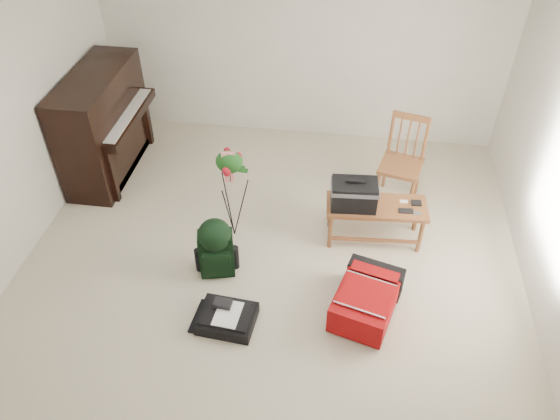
% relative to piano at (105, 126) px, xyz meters
% --- Properties ---
extents(floor, '(5.00, 5.50, 0.01)m').
position_rel_piano_xyz_m(floor, '(2.19, -1.60, -0.60)').
color(floor, beige).
rests_on(floor, ground).
extents(ceiling, '(5.00, 5.50, 0.01)m').
position_rel_piano_xyz_m(ceiling, '(2.19, -1.60, 1.90)').
color(ceiling, white).
rests_on(ceiling, wall_back).
extents(wall_back, '(5.00, 0.04, 2.50)m').
position_rel_piano_xyz_m(wall_back, '(2.19, 1.15, 0.65)').
color(wall_back, silver).
rests_on(wall_back, floor).
extents(piano, '(0.71, 1.50, 1.25)m').
position_rel_piano_xyz_m(piano, '(0.00, 0.00, 0.00)').
color(piano, black).
rests_on(piano, floor).
extents(bench, '(1.05, 0.48, 0.79)m').
position_rel_piano_xyz_m(bench, '(3.03, -0.84, -0.04)').
color(bench, brown).
rests_on(bench, floor).
extents(dining_chair, '(0.54, 0.54, 1.02)m').
position_rel_piano_xyz_m(dining_chair, '(3.45, -0.10, -0.10)').
color(dining_chair, brown).
rests_on(dining_chair, floor).
extents(red_suitcase, '(0.68, 0.87, 0.32)m').
position_rel_piano_xyz_m(red_suitcase, '(3.15, -1.78, -0.43)').
color(red_suitcase, '#A10B06').
rests_on(red_suitcase, floor).
extents(black_duffel, '(0.54, 0.44, 0.21)m').
position_rel_piano_xyz_m(black_duffel, '(1.91, -2.14, -0.52)').
color(black_duffel, black).
rests_on(black_duffel, floor).
extents(green_backpack, '(0.37, 0.34, 0.66)m').
position_rel_piano_xyz_m(green_backpack, '(1.68, -1.53, -0.24)').
color(green_backpack, black).
rests_on(green_backpack, floor).
extents(flower_stand, '(0.41, 0.41, 1.10)m').
position_rel_piano_xyz_m(flower_stand, '(1.73, -0.97, -0.06)').
color(flower_stand, black).
rests_on(flower_stand, floor).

